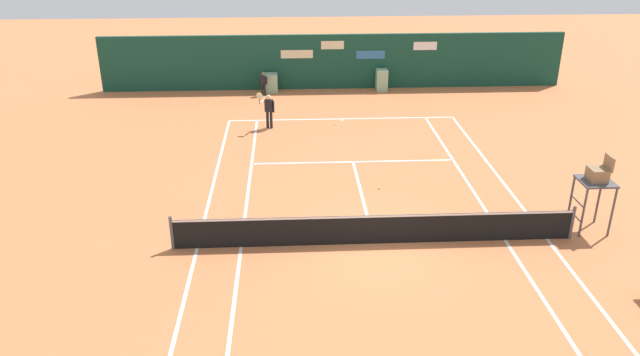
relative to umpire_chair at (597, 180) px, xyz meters
The scene contains 8 objects.
ground_plane 7.00m from the umpire_chair, behind, with size 80.00×80.00×0.01m.
tennis_net 6.92m from the umpire_chair, behind, with size 12.10×0.10×1.07m.
sponsor_back_wall 17.80m from the umpire_chair, 112.52° to the left, with size 25.00×1.02×2.95m.
umpire_chair is the anchor object (origin of this frame).
player_on_baseline 14.33m from the umpire_chair, 135.42° to the left, with size 0.78×0.64×1.80m.
ball_kid_centre_post 18.61m from the umpire_chair, 124.79° to the left, with size 0.41×0.20×1.24m.
tennis_ball_mid_court 7.13m from the umpire_chair, 151.73° to the left, with size 0.07×0.07×0.07m, color #CCE033.
tennis_ball_by_sideline 12.67m from the umpire_chair, 124.93° to the left, with size 0.07×0.07×0.07m, color #CCE033.
Camera 1 is at (-2.48, -16.14, 9.43)m, focal length 34.84 mm.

